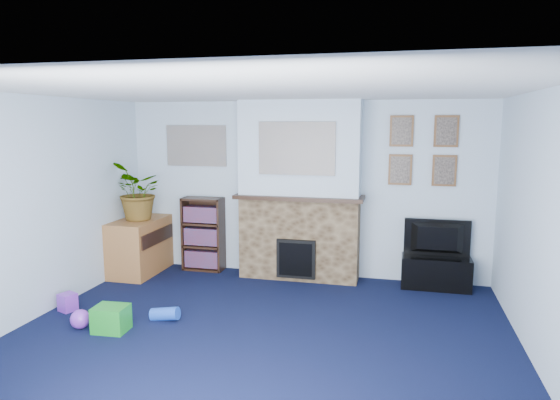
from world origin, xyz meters
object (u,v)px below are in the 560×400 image
(bookshelf, at_px, (204,235))
(tv_stand, at_px, (436,271))
(sideboard, at_px, (140,248))
(television, at_px, (437,239))

(bookshelf, bearing_deg, tv_stand, -1.36)
(bookshelf, relative_size, sideboard, 1.07)
(tv_stand, bearing_deg, television, 90.00)
(tv_stand, xyz_separation_m, sideboard, (-4.03, -0.28, 0.12))
(tv_stand, relative_size, sideboard, 0.87)
(tv_stand, xyz_separation_m, bookshelf, (-3.21, 0.08, 0.28))
(sideboard, bearing_deg, television, 4.26)
(television, bearing_deg, tv_stand, 90.44)
(tv_stand, height_order, television, television)
(bookshelf, xyz_separation_m, sideboard, (-0.82, -0.36, -0.15))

